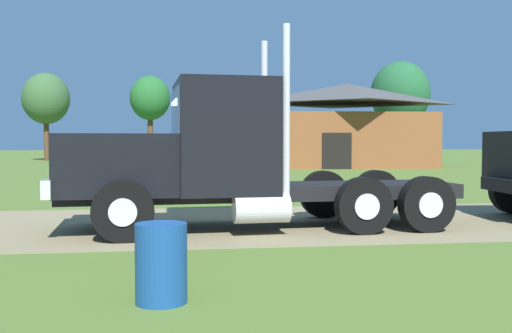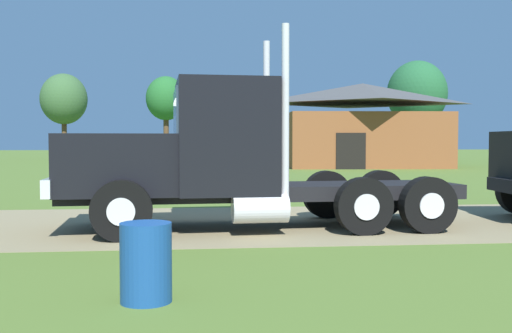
{
  "view_description": "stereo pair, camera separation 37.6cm",
  "coord_description": "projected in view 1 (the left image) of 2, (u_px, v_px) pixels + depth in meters",
  "views": [
    {
      "loc": [
        -0.82,
        -12.09,
        1.71
      ],
      "look_at": [
        0.71,
        -1.07,
        1.23
      ],
      "focal_mm": 41.19,
      "sensor_mm": 36.0,
      "label": 1
    },
    {
      "loc": [
        -0.44,
        -12.14,
        1.71
      ],
      "look_at": [
        0.71,
        -1.07,
        1.23
      ],
      "focal_mm": 41.19,
      "sensor_mm": 36.0,
      "label": 2
    }
  ],
  "objects": [
    {
      "name": "tree_right",
      "position": [
        150.0,
        99.0,
        47.82
      ],
      "size": [
        3.27,
        3.27,
        7.01
      ],
      "color": "#513823",
      "rests_on": "ground_plane"
    },
    {
      "name": "steel_barrel",
      "position": [
        161.0,
        263.0,
        6.19
      ],
      "size": [
        0.55,
        0.55,
        0.85
      ],
      "primitive_type": "cylinder",
      "color": "#19478C",
      "rests_on": "ground_plane"
    },
    {
      "name": "ground_plane",
      "position": [
        215.0,
        224.0,
        12.15
      ],
      "size": [
        200.0,
        200.0,
        0.0
      ],
      "primitive_type": "plane",
      "color": "#546E2A"
    },
    {
      "name": "tree_mid",
      "position": [
        46.0,
        99.0,
        50.61
      ],
      "size": [
        4.02,
        4.02,
        7.58
      ],
      "color": "#513823",
      "rests_on": "ground_plane"
    },
    {
      "name": "dirt_track",
      "position": [
        215.0,
        223.0,
        12.15
      ],
      "size": [
        120.0,
        5.74,
        0.01
      ],
      "primitive_type": "cube",
      "color": "#8B7D59",
      "rests_on": "ground_plane"
    },
    {
      "name": "truck_foreground_white",
      "position": [
        211.0,
        161.0,
        11.34
      ],
      "size": [
        8.0,
        3.1,
        3.83
      ],
      "color": "black",
      "rests_on": "ground_plane"
    },
    {
      "name": "shed_building",
      "position": [
        348.0,
        127.0,
        39.18
      ],
      "size": [
        11.05,
        8.37,
        5.52
      ],
      "color": "brown",
      "rests_on": "ground_plane"
    },
    {
      "name": "tree_far_right",
      "position": [
        400.0,
        94.0,
        49.39
      ],
      "size": [
        4.95,
        4.95,
        8.4
      ],
      "color": "#513823",
      "rests_on": "ground_plane"
    }
  ]
}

